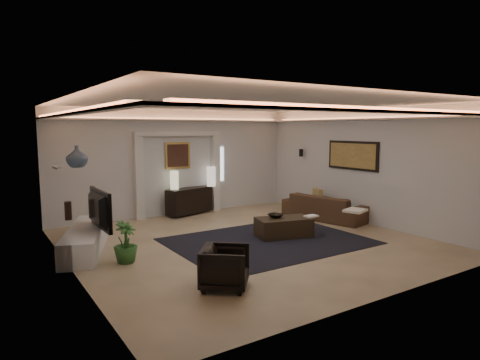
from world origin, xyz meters
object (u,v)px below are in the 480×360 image
sofa (325,207)px  armchair (225,267)px  console (190,200)px  coffee_table (284,228)px

sofa → armchair: size_ratio=3.18×
console → sofa: bearing=-58.9°
armchair → coffee_table: bearing=-14.9°
coffee_table → armchair: bearing=-129.9°
coffee_table → sofa: bearing=36.2°
console → sofa: size_ratio=0.62×
console → armchair: size_ratio=1.99×
console → sofa: (2.74, -2.50, -0.07)m
coffee_table → armchair: size_ratio=1.68×
sofa → coffee_table: bearing=98.5°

